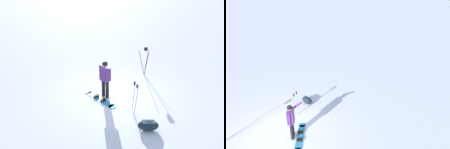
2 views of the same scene
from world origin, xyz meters
TOP-DOWN VIEW (x-y plane):
  - ground_plane at (0.00, 0.00)m, footprint 300.00×300.00m
  - snowboarder at (-0.37, 0.35)m, footprint 0.74×0.47m
  - snowboard at (-0.61, 0.51)m, footprint 1.08×1.59m
  - gear_bag_large at (1.45, 1.01)m, footprint 0.56×0.47m
  - camera_tripod at (2.21, -0.91)m, footprint 0.59×0.52m
  - gear_bag_small at (-1.98, -1.61)m, footprint 0.50×0.75m
  - ski_poles at (-1.14, -1.01)m, footprint 0.27×0.24m

SIDE VIEW (x-z plane):
  - ground_plane at x=0.00m, z-range 0.00..0.00m
  - snowboard at x=-0.61m, z-range -0.03..0.07m
  - gear_bag_large at x=1.45m, z-range 0.01..0.27m
  - gear_bag_small at x=-1.98m, z-range 0.01..0.35m
  - ski_poles at x=-1.14m, z-range 0.19..1.42m
  - snowboarder at x=-0.37m, z-range 0.15..1.76m
  - camera_tripod at x=2.21m, z-range 0.30..1.74m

